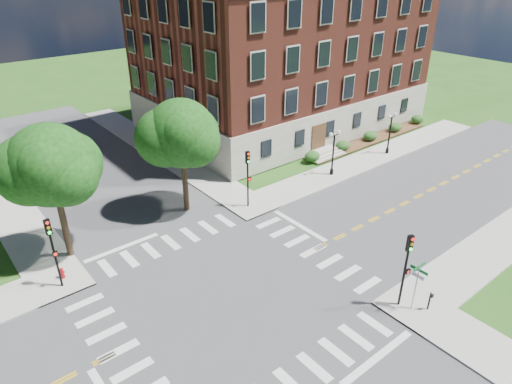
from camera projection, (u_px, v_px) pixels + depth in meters
ground at (230, 294)px, 27.88m from camera, size 160.00×160.00×0.00m
road_ew at (230, 294)px, 27.87m from camera, size 90.00×12.00×0.01m
road_ns at (230, 294)px, 27.87m from camera, size 12.00×90.00×0.01m
sidewalk_ne at (262, 154)px, 46.99m from camera, size 34.00×34.00×0.12m
crosswalk_east at (313, 251)px, 31.89m from camera, size 2.20×10.20×0.02m
stop_bar_east at (300, 226)px, 34.85m from camera, size 0.40×5.50×0.00m
main_building at (283, 52)px, 52.50m from camera, size 30.60×22.40×16.50m
shrub_row at (369, 142)px, 50.36m from camera, size 18.00×2.00×1.30m
tree_c at (51, 165)px, 28.23m from camera, size 5.32×5.32×9.39m
tree_d at (181, 134)px, 33.90m from camera, size 5.24×5.24×9.09m
traffic_signal_se at (407, 262)px, 25.47m from camera, size 0.38×0.45×4.80m
traffic_signal_ne at (248, 172)px, 35.92m from camera, size 0.36×0.42×4.80m
traffic_signal_nw at (52, 245)px, 26.96m from camera, size 0.35×0.40×4.80m
twin_lamp_west at (333, 150)px, 41.56m from camera, size 1.36×0.36×4.23m
twin_lamp_east at (390, 131)px, 46.06m from camera, size 1.36×0.36×4.23m
street_sign_pole at (417, 278)px, 25.58m from camera, size 1.10×1.10×3.10m
push_button_post at (430, 300)px, 26.19m from camera, size 0.14×0.21×1.20m
fire_hydrant at (62, 273)px, 28.93m from camera, size 0.35×0.35×0.75m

